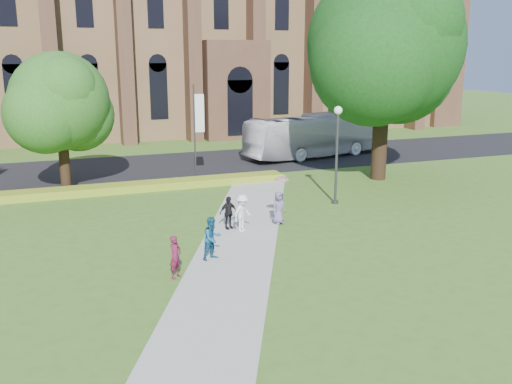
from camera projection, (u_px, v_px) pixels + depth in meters
name	position (u px, v px, depth m)	size (l,w,h in m)	color
ground	(244.00, 261.00, 22.39)	(160.00, 160.00, 0.00)	#42671F
road	(152.00, 167.00, 40.60)	(160.00, 10.00, 0.02)	black
footpath	(236.00, 252.00, 23.30)	(3.20, 30.00, 0.04)	#B2B2A8
flower_hedge	(139.00, 187.00, 33.68)	(18.00, 1.40, 0.45)	gold
cathedral	(208.00, 2.00, 58.83)	(52.60, 18.25, 28.00)	brown
streetlamp	(337.00, 143.00, 30.05)	(0.44, 0.44, 5.24)	#38383D
large_tree	(385.00, 45.00, 34.79)	(9.60, 9.60, 13.20)	#332114
street_tree_1	(60.00, 102.00, 32.32)	(5.60, 5.60, 8.05)	#332114
banner_pole_0	(196.00, 126.00, 36.13)	(0.70, 0.10, 6.00)	#38383D
tour_coach	(315.00, 136.00, 44.19)	(2.76, 11.78, 3.28)	white
pedestrian_0	(175.00, 257.00, 20.49)	(0.57, 0.37, 1.55)	maroon
pedestrian_1	(212.00, 238.00, 22.26)	(0.83, 0.65, 1.71)	navy
pedestrian_2	(242.00, 213.00, 25.77)	(1.10, 0.63, 1.70)	silver
pedestrian_3	(228.00, 213.00, 26.13)	(0.90, 0.37, 1.53)	black
pedestrian_4	(279.00, 208.00, 26.92)	(0.76, 0.50, 1.56)	slate
parasol	(282.00, 185.00, 26.82)	(0.68, 0.68, 0.60)	#BF878D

